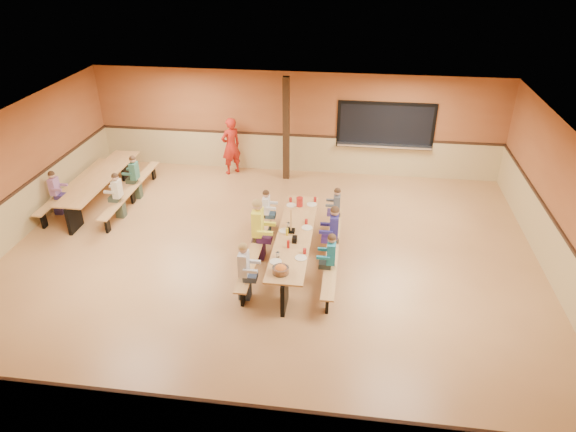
# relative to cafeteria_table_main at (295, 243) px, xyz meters

# --- Properties ---
(ground) EXTENTS (12.00, 12.00, 0.00)m
(ground) POSITION_rel_cafeteria_table_main_xyz_m (-0.59, 0.04, -0.53)
(ground) COLOR #A16B3D
(ground) RESTS_ON ground
(room_envelope) EXTENTS (12.04, 10.04, 3.02)m
(room_envelope) POSITION_rel_cafeteria_table_main_xyz_m (-0.59, 0.04, 0.16)
(room_envelope) COLOR #99542C
(room_envelope) RESTS_ON ground
(kitchen_pass_through) EXTENTS (2.78, 0.28, 1.38)m
(kitchen_pass_through) POSITION_rel_cafeteria_table_main_xyz_m (2.01, 5.00, 0.96)
(kitchen_pass_through) COLOR black
(kitchen_pass_through) RESTS_ON ground
(structural_post) EXTENTS (0.18, 0.18, 3.00)m
(structural_post) POSITION_rel_cafeteria_table_main_xyz_m (-0.79, 4.44, 0.97)
(structural_post) COLOR black
(structural_post) RESTS_ON ground
(cafeteria_table_main) EXTENTS (1.91, 3.70, 0.74)m
(cafeteria_table_main) POSITION_rel_cafeteria_table_main_xyz_m (0.00, 0.00, 0.00)
(cafeteria_table_main) COLOR tan
(cafeteria_table_main) RESTS_ON ground
(cafeteria_table_second) EXTENTS (1.91, 3.70, 0.74)m
(cafeteria_table_second) POSITION_rel_cafeteria_table_main_xyz_m (-5.49, 2.29, 0.00)
(cafeteria_table_second) COLOR tan
(cafeteria_table_second) RESTS_ON ground
(seated_child_white_left) EXTENTS (0.39, 0.32, 1.25)m
(seated_child_white_left) POSITION_rel_cafeteria_table_main_xyz_m (-0.83, -1.34, 0.10)
(seated_child_white_left) COLOR silver
(seated_child_white_left) RESTS_ON ground
(seated_adult_yellow) EXTENTS (0.47, 0.39, 1.42)m
(seated_adult_yellow) POSITION_rel_cafeteria_table_main_xyz_m (-0.83, 0.13, 0.19)
(seated_adult_yellow) COLOR #FFFB3C
(seated_adult_yellow) RESTS_ON ground
(seated_child_grey_left) EXTENTS (0.33, 0.27, 1.13)m
(seated_child_grey_left) POSITION_rel_cafeteria_table_main_xyz_m (-0.83, 1.20, 0.04)
(seated_child_grey_left) COLOR white
(seated_child_grey_left) RESTS_ON ground
(seated_child_teal_right) EXTENTS (0.37, 0.30, 1.20)m
(seated_child_teal_right) POSITION_rel_cafeteria_table_main_xyz_m (0.82, -0.70, 0.08)
(seated_child_teal_right) COLOR teal
(seated_child_teal_right) RESTS_ON ground
(seated_child_navy_right) EXTENTS (0.40, 0.33, 1.28)m
(seated_child_navy_right) POSITION_rel_cafeteria_table_main_xyz_m (0.82, 0.31, 0.12)
(seated_child_navy_right) COLOR navy
(seated_child_navy_right) RESTS_ON ground
(seated_child_char_right) EXTENTS (0.34, 0.28, 1.14)m
(seated_child_char_right) POSITION_rel_cafeteria_table_main_xyz_m (0.82, 1.51, 0.05)
(seated_child_char_right) COLOR #4B4F55
(seated_child_char_right) RESTS_ON ground
(seated_child_purple_sec) EXTENTS (0.35, 0.29, 1.17)m
(seated_child_purple_sec) POSITION_rel_cafeteria_table_main_xyz_m (-6.31, 1.46, 0.06)
(seated_child_purple_sec) COLOR #9C6596
(seated_child_purple_sec) RESTS_ON ground
(seated_child_green_sec) EXTENTS (0.37, 0.30, 1.21)m
(seated_child_green_sec) POSITION_rel_cafeteria_table_main_xyz_m (-4.66, 2.61, 0.08)
(seated_child_green_sec) COLOR #326755
(seated_child_green_sec) RESTS_ON ground
(seated_child_tan_sec) EXTENTS (0.36, 0.30, 1.19)m
(seated_child_tan_sec) POSITION_rel_cafeteria_table_main_xyz_m (-4.66, 1.51, 0.07)
(seated_child_tan_sec) COLOR beige
(seated_child_tan_sec) RESTS_ON ground
(standing_woman) EXTENTS (0.74, 0.73, 1.72)m
(standing_woman) POSITION_rel_cafeteria_table_main_xyz_m (-2.47, 4.59, 0.33)
(standing_woman) COLOR #B31F14
(standing_woman) RESTS_ON ground
(punch_pitcher) EXTENTS (0.16, 0.16, 0.22)m
(punch_pitcher) POSITION_rel_cafeteria_table_main_xyz_m (-0.04, 1.30, 0.32)
(punch_pitcher) COLOR #AD1C17
(punch_pitcher) RESTS_ON cafeteria_table_main
(chip_bowl) EXTENTS (0.32, 0.32, 0.15)m
(chip_bowl) POSITION_rel_cafeteria_table_main_xyz_m (-0.09, -1.45, 0.29)
(chip_bowl) COLOR orange
(chip_bowl) RESTS_ON cafeteria_table_main
(napkin_dispenser) EXTENTS (0.10, 0.14, 0.13)m
(napkin_dispenser) POSITION_rel_cafeteria_table_main_xyz_m (0.04, -0.32, 0.28)
(napkin_dispenser) COLOR black
(napkin_dispenser) RESTS_ON cafeteria_table_main
(condiment_mustard) EXTENTS (0.06, 0.06, 0.17)m
(condiment_mustard) POSITION_rel_cafeteria_table_main_xyz_m (-0.16, -0.07, 0.30)
(condiment_mustard) COLOR yellow
(condiment_mustard) RESTS_ON cafeteria_table_main
(condiment_ketchup) EXTENTS (0.06, 0.06, 0.17)m
(condiment_ketchup) POSITION_rel_cafeteria_table_main_xyz_m (-0.06, -0.55, 0.30)
(condiment_ketchup) COLOR #B2140F
(condiment_ketchup) RESTS_ON cafeteria_table_main
(table_paddle) EXTENTS (0.16, 0.16, 0.56)m
(table_paddle) POSITION_rel_cafeteria_table_main_xyz_m (-0.09, 0.08, 0.35)
(table_paddle) COLOR black
(table_paddle) RESTS_ON cafeteria_table_main
(place_settings) EXTENTS (0.65, 3.30, 0.11)m
(place_settings) POSITION_rel_cafeteria_table_main_xyz_m (0.00, 0.00, 0.27)
(place_settings) COLOR beige
(place_settings) RESTS_ON cafeteria_table_main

